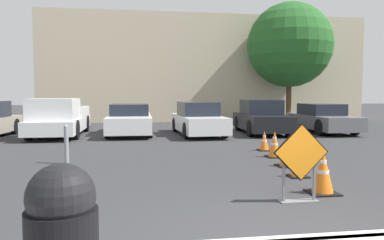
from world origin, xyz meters
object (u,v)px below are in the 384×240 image
object	(u,v)px
traffic_cone_fifth	(264,141)
pickup_truck	(58,119)
traffic_cone_nearest	(323,172)
bollard_nearest	(66,143)
traffic_cone_third	(287,154)
traffic_cone_second	(298,164)
traffic_cone_fourth	(275,144)
parked_car_second	(130,120)
parked_car_fourth	(261,118)
road_closed_sign	(301,160)
parked_car_third	(198,120)
parked_car_fifth	(322,119)

from	to	relation	value
traffic_cone_fifth	pickup_truck	distance (m)	8.89
traffic_cone_nearest	bollard_nearest	xyz separation A→B (m)	(-5.14, 3.70, 0.15)
traffic_cone_third	traffic_cone_fifth	world-z (taller)	traffic_cone_fifth
traffic_cone_nearest	traffic_cone_second	world-z (taller)	traffic_cone_nearest
traffic_cone_third	traffic_cone_fifth	xyz separation A→B (m)	(0.32, 2.57, 0.00)
traffic_cone_fourth	parked_car_second	distance (m)	7.88
traffic_cone_fourth	parked_car_fourth	size ratio (longest dim) A/B	0.17
pickup_truck	parked_car_fourth	distance (m)	8.92
road_closed_sign	traffic_cone_nearest	world-z (taller)	road_closed_sign
traffic_cone_fourth	traffic_cone_third	bearing A→B (deg)	-98.15
traffic_cone_second	parked_car_second	bearing A→B (deg)	112.28
traffic_cone_second	parked_car_third	xyz separation A→B (m)	(-0.79, 8.54, 0.37)
traffic_cone_fifth	pickup_truck	xyz separation A→B (m)	(-7.29, 5.08, 0.42)
road_closed_sign	parked_car_fifth	world-z (taller)	parked_car_fifth
parked_car_third	parked_car_fourth	world-z (taller)	parked_car_fourth
traffic_cone_fifth	traffic_cone_third	bearing A→B (deg)	-97.16
traffic_cone_nearest	traffic_cone_fifth	size ratio (longest dim) A/B	1.26
traffic_cone_third	parked_car_second	distance (m)	8.96
traffic_cone_second	parked_car_fifth	xyz separation A→B (m)	(5.16, 8.81, 0.34)
traffic_cone_third	parked_car_fifth	size ratio (longest dim) A/B	0.14
road_closed_sign	traffic_cone_second	world-z (taller)	road_closed_sign
parked_car_third	parked_car_fourth	bearing A→B (deg)	-177.98
traffic_cone_fourth	parked_car_fifth	world-z (taller)	parked_car_fifth
road_closed_sign	bollard_nearest	xyz separation A→B (m)	(-4.48, 4.18, -0.18)
parked_car_second	bollard_nearest	size ratio (longest dim) A/B	4.62
road_closed_sign	parked_car_third	world-z (taller)	parked_car_third
traffic_cone_third	parked_car_third	world-z (taller)	parked_car_third
parked_car_third	bollard_nearest	size ratio (longest dim) A/B	4.53
traffic_cone_second	traffic_cone_third	xyz separation A→B (m)	(0.23, 1.16, 0.01)
traffic_cone_nearest	traffic_cone_fifth	xyz separation A→B (m)	(0.69, 5.08, -0.08)
bollard_nearest	parked_car_second	bearing A→B (deg)	77.50
road_closed_sign	bollard_nearest	bearing A→B (deg)	137.02
parked_car_second	bollard_nearest	bearing A→B (deg)	78.12
traffic_cone_third	traffic_cone_second	bearing A→B (deg)	-101.25
traffic_cone_nearest	parked_car_fifth	bearing A→B (deg)	62.47
traffic_cone_fifth	parked_car_second	bearing A→B (deg)	128.37
traffic_cone_third	parked_car_fifth	distance (m)	9.11
traffic_cone_third	parked_car_third	size ratio (longest dim) A/B	0.14
bollard_nearest	parked_car_fourth	bearing A→B (deg)	40.84
traffic_cone_second	traffic_cone_fourth	bearing A→B (deg)	80.40
traffic_cone_third	parked_car_fifth	xyz separation A→B (m)	(4.93, 7.65, 0.33)
pickup_truck	parked_car_second	distance (m)	3.00
bollard_nearest	traffic_cone_fifth	bearing A→B (deg)	13.29
parked_car_fifth	bollard_nearest	world-z (taller)	parked_car_fifth
parked_car_second	traffic_cone_nearest	bearing A→B (deg)	109.63
traffic_cone_fourth	parked_car_third	world-z (taller)	parked_car_third
parked_car_third	pickup_truck	bearing A→B (deg)	-5.61
traffic_cone_third	traffic_cone_fourth	bearing A→B (deg)	81.85
parked_car_second	parked_car_third	distance (m)	3.04
traffic_cone_third	parked_car_second	size ratio (longest dim) A/B	0.13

